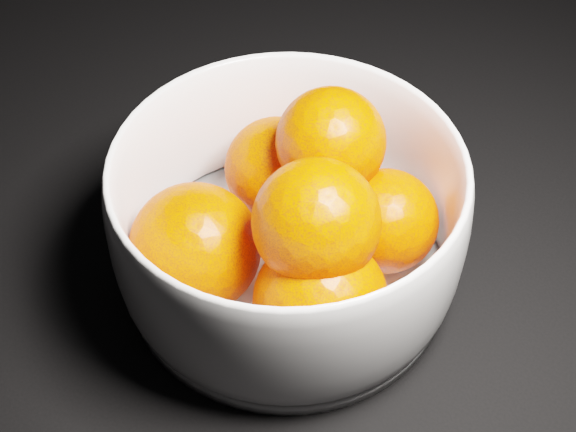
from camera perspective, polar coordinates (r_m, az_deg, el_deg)
The scene contains 2 objects.
bowl at distance 0.55m, azimuth 0.00°, elevation -0.42°, with size 0.24×0.24×0.12m.
orange_pile at distance 0.53m, azimuth 0.46°, elevation -0.56°, with size 0.18×0.18×0.13m.
Camera 1 is at (-0.06, -0.10, 0.46)m, focal length 50.00 mm.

